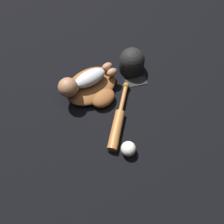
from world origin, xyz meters
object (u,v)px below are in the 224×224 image
Objects in this scene: baseball_glove at (93,88)px; baseball at (128,149)px; baby_figure at (82,81)px; baseball_cap at (132,62)px; baseball_bat at (118,122)px.

baseball is (0.17, 0.38, 0.00)m from baseball_glove.
baseball_cap is at bearing 160.68° from baby_figure.
baseball_glove is at bearing -108.48° from baseball_bat.
baseball_bat is at bearing 81.59° from baby_figure.
baseball_glove is 1.59× the size of baseball_cap.
baseball_bat is 0.40m from baseball_cap.
baby_figure is 4.57× the size of baseball.
baseball_cap is (-0.32, 0.11, -0.05)m from baby_figure.
baby_figure is 0.90× the size of baseball_bat.
baseball_bat is at bearing 25.52° from baseball_cap.
baseball_cap reaches higher than baseball.
baseball_glove is at bearing -15.73° from baseball_cap.
baseball_glove is 0.42m from baseball.
baseball_glove is 4.66× the size of baseball.
baby_figure is 0.34m from baseball_cap.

